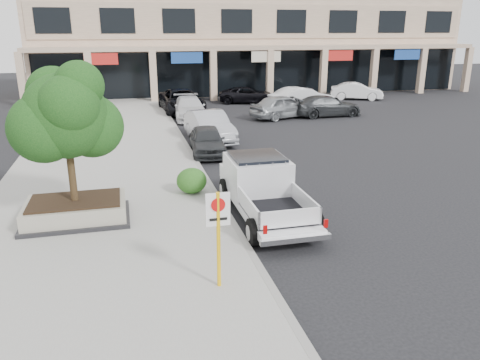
# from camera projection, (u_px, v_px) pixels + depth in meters

# --- Properties ---
(ground) EXTENTS (120.00, 120.00, 0.00)m
(ground) POSITION_uv_depth(u_px,v_px,m) (286.00, 228.00, 14.42)
(ground) COLOR black
(ground) RESTS_ON ground
(sidewalk) EXTENTS (8.00, 52.00, 0.15)m
(sidewalk) POSITION_uv_depth(u_px,v_px,m) (105.00, 181.00, 18.66)
(sidewalk) COLOR gray
(sidewalk) RESTS_ON ground
(curb) EXTENTS (0.20, 52.00, 0.15)m
(curb) POSITION_uv_depth(u_px,v_px,m) (203.00, 174.00, 19.57)
(curb) COLOR gray
(curb) RESTS_ON ground
(strip_mall) EXTENTS (40.55, 12.43, 9.50)m
(strip_mall) POSITION_uv_depth(u_px,v_px,m) (249.00, 41.00, 46.12)
(strip_mall) COLOR tan
(strip_mall) RESTS_ON ground
(planter) EXTENTS (3.20, 2.20, 0.68)m
(planter) POSITION_uv_depth(u_px,v_px,m) (76.00, 210.00, 14.54)
(planter) COLOR black
(planter) RESTS_ON sidewalk
(planter_tree) EXTENTS (2.90, 2.55, 4.00)m
(planter_tree) POSITION_uv_depth(u_px,v_px,m) (71.00, 115.00, 13.80)
(planter_tree) COLOR black
(planter_tree) RESTS_ON planter
(no_parking_sign) EXTENTS (0.55, 0.09, 2.30)m
(no_parking_sign) POSITION_uv_depth(u_px,v_px,m) (218.00, 227.00, 10.44)
(no_parking_sign) COLOR yellow
(no_parking_sign) RESTS_ON sidewalk
(hedge) EXTENTS (1.10, 0.99, 0.93)m
(hedge) POSITION_uv_depth(u_px,v_px,m) (192.00, 181.00, 16.90)
(hedge) COLOR #1F4F16
(hedge) RESTS_ON sidewalk
(pickup_truck) EXTENTS (2.17, 5.81, 1.83)m
(pickup_truck) POSITION_uv_depth(u_px,v_px,m) (266.00, 191.00, 14.96)
(pickup_truck) COLOR silver
(pickup_truck) RESTS_ON ground
(curb_car_a) EXTENTS (1.94, 4.11, 1.36)m
(curb_car_a) POSITION_uv_depth(u_px,v_px,m) (207.00, 140.00, 22.75)
(curb_car_a) COLOR #282A2C
(curb_car_a) RESTS_ON ground
(curb_car_b) EXTENTS (2.21, 5.09, 1.63)m
(curb_car_b) POSITION_uv_depth(u_px,v_px,m) (209.00, 126.00, 25.35)
(curb_car_b) COLOR #A9AAB1
(curb_car_b) RESTS_ON ground
(curb_car_c) EXTENTS (2.27, 5.14, 1.47)m
(curb_car_c) POSITION_uv_depth(u_px,v_px,m) (189.00, 108.00, 31.69)
(curb_car_c) COLOR silver
(curb_car_c) RESTS_ON ground
(curb_car_d) EXTENTS (3.06, 6.12, 1.66)m
(curb_car_d) POSITION_uv_depth(u_px,v_px,m) (181.00, 101.00, 34.14)
(curb_car_d) COLOR black
(curb_car_d) RESTS_ON ground
(lot_car_a) EXTENTS (5.06, 3.29, 1.60)m
(lot_car_a) POSITION_uv_depth(u_px,v_px,m) (283.00, 106.00, 31.94)
(lot_car_a) COLOR #96999D
(lot_car_a) RESTS_ON ground
(lot_car_b) EXTENTS (5.36, 2.87, 1.68)m
(lot_car_b) POSITION_uv_depth(u_px,v_px,m) (302.00, 98.00, 35.40)
(lot_car_b) COLOR silver
(lot_car_b) RESTS_ON ground
(lot_car_c) EXTENTS (5.01, 2.18, 1.43)m
(lot_car_c) POSITION_uv_depth(u_px,v_px,m) (327.00, 106.00, 32.66)
(lot_car_c) COLOR #2A2C2F
(lot_car_c) RESTS_ON ground
(lot_car_d) EXTENTS (5.16, 3.36, 1.32)m
(lot_car_d) POSITION_uv_depth(u_px,v_px,m) (248.00, 95.00, 38.56)
(lot_car_d) COLOR black
(lot_car_d) RESTS_ON ground
(lot_car_e) EXTENTS (4.73, 3.24, 1.50)m
(lot_car_e) POSITION_uv_depth(u_px,v_px,m) (305.00, 96.00, 37.57)
(lot_car_e) COLOR gray
(lot_car_e) RESTS_ON ground
(lot_car_f) EXTENTS (4.64, 3.15, 1.45)m
(lot_car_f) POSITION_uv_depth(u_px,v_px,m) (357.00, 91.00, 40.43)
(lot_car_f) COLOR white
(lot_car_f) RESTS_ON ground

